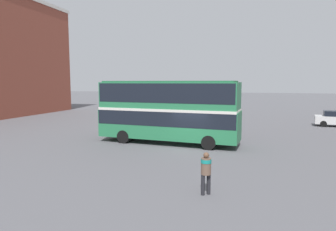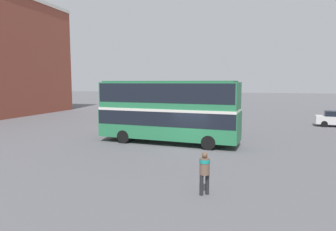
% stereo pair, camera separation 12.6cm
% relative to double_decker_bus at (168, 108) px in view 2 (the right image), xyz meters
% --- Properties ---
extents(ground_plane, '(240.00, 240.00, 0.00)m').
position_rel_double_decker_bus_xyz_m(ground_plane, '(1.96, -1.56, -2.69)').
color(ground_plane, '#5B5B60').
extents(double_decker_bus, '(10.77, 3.50, 4.70)m').
position_rel_double_decker_bus_xyz_m(double_decker_bus, '(0.00, 0.00, 0.00)').
color(double_decker_bus, '#287A4C').
rests_on(double_decker_bus, ground_plane).
extents(pedestrian_foreground, '(0.61, 0.61, 1.77)m').
position_rel_double_decker_bus_xyz_m(pedestrian_foreground, '(4.26, -9.69, -1.60)').
color(pedestrian_foreground, '#232328').
rests_on(pedestrian_foreground, ground_plane).
extents(parked_car_kerb_near, '(4.51, 2.70, 1.49)m').
position_rel_double_decker_bus_xyz_m(parked_car_kerb_near, '(-4.41, 11.55, -1.94)').
color(parked_car_kerb_near, black).
rests_on(parked_car_kerb_near, ground_plane).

